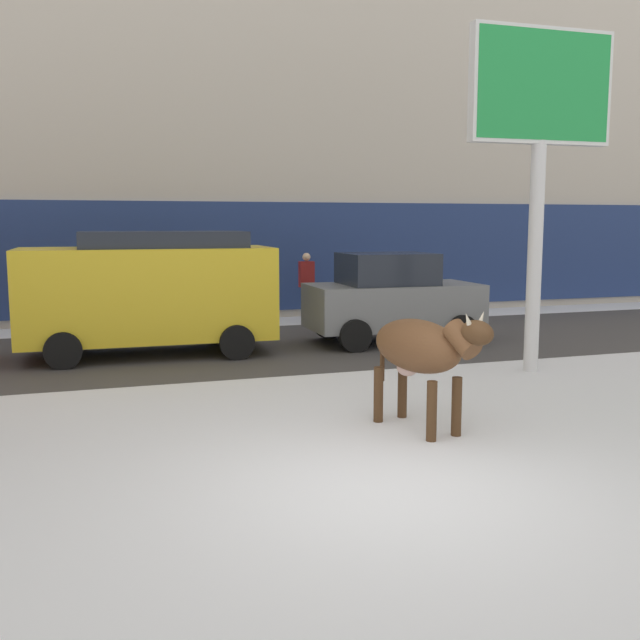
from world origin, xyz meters
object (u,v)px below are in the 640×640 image
(car_yellow_van, at_px, (149,289))
(car_grey_hatchback, at_px, (392,298))
(pedestrian_near_billboard, at_px, (307,287))
(cow_brown, at_px, (421,349))
(billboard, at_px, (541,108))

(car_yellow_van, height_order, car_grey_hatchback, car_yellow_van)
(car_yellow_van, bearing_deg, pedestrian_near_billboard, 39.31)
(cow_brown, relative_size, pedestrian_near_billboard, 1.12)
(billboard, bearing_deg, pedestrian_near_billboard, 104.37)
(car_yellow_van, xyz_separation_m, car_grey_hatchback, (4.89, -0.12, -0.32))
(cow_brown, distance_m, billboard, 5.37)
(billboard, distance_m, pedestrian_near_billboard, 7.96)
(car_yellow_van, distance_m, pedestrian_near_billboard, 5.37)
(car_grey_hatchback, xyz_separation_m, pedestrian_near_billboard, (-0.75, 3.52, -0.05))
(cow_brown, bearing_deg, billboard, 37.73)
(car_yellow_van, xyz_separation_m, pedestrian_near_billboard, (4.15, 3.40, -0.36))
(cow_brown, distance_m, car_yellow_van, 6.68)
(cow_brown, bearing_deg, car_yellow_van, 112.90)
(cow_brown, bearing_deg, pedestrian_near_billboard, 80.77)
(car_grey_hatchback, height_order, pedestrian_near_billboard, car_grey_hatchback)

